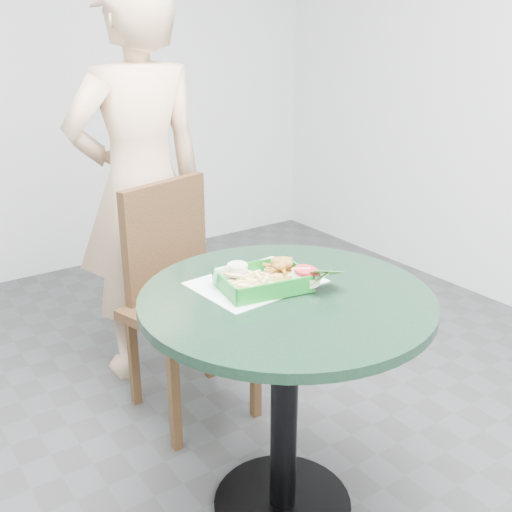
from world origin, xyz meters
TOP-DOWN VIEW (x-y plane):
  - floor at (0.00, 0.00)m, footprint 4.00×5.00m
  - wall_back at (0.00, 2.50)m, footprint 4.00×0.04m
  - cafe_table at (0.00, 0.00)m, footprint 0.85×0.85m
  - dining_chair at (0.03, 0.73)m, footprint 0.42×0.42m
  - diner_person at (0.05, 1.07)m, footprint 0.71×0.47m
  - placemat at (-0.02, 0.12)m, footprint 0.38×0.30m
  - food_basket at (-0.03, 0.07)m, footprint 0.25×0.18m
  - crab_sandwich at (0.04, 0.10)m, footprint 0.11×0.11m
  - fries_pile at (-0.07, 0.08)m, footprint 0.12×0.13m
  - sauce_ramekin at (-0.09, 0.13)m, footprint 0.06×0.06m
  - garnish_cup at (0.09, 0.01)m, footprint 0.12×0.11m

SIDE VIEW (x-z plane):
  - floor at x=0.00m, z-range -0.01..0.01m
  - dining_chair at x=0.03m, z-range 0.07..1.00m
  - cafe_table at x=0.00m, z-range 0.21..0.96m
  - placemat at x=-0.02m, z-range 0.75..0.75m
  - food_basket at x=-0.03m, z-range 0.74..0.79m
  - fries_pile at x=-0.07m, z-range 0.77..0.81m
  - garnish_cup at x=0.09m, z-range 0.77..0.81m
  - crab_sandwich at x=0.04m, z-range 0.76..0.83m
  - sauce_ramekin at x=-0.09m, z-range 0.78..0.82m
  - diner_person at x=0.05m, z-range 0.00..1.93m
  - wall_back at x=0.00m, z-range 0.00..2.80m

